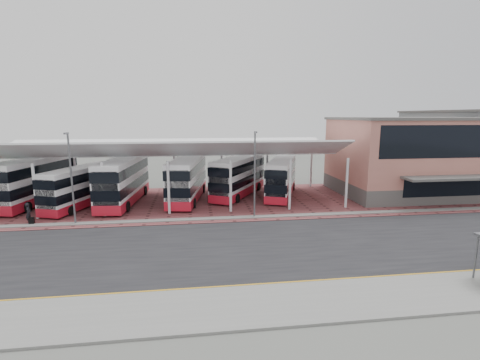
{
  "coord_description": "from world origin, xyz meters",
  "views": [
    {
      "loc": [
        -3.5,
        -24.73,
        9.46
      ],
      "look_at": [
        0.82,
        7.7,
        3.37
      ],
      "focal_mm": 26.0,
      "sensor_mm": 36.0,
      "label": 1
    }
  ],
  "objects": [
    {
      "name": "suitcase",
      "position": [
        -17.71,
        6.62,
        0.39
      ],
      "size": [
        0.38,
        0.27,
        0.65
      ],
      "primitive_type": "cube",
      "color": "black",
      "rests_on": "forecourt"
    },
    {
      "name": "lamp_west",
      "position": [
        -14.0,
        6.27,
        4.36
      ],
      "size": [
        0.16,
        0.9,
        8.07
      ],
      "color": "#5B5C61",
      "rests_on": "ground"
    },
    {
      "name": "bus_0",
      "position": [
        -20.45,
        14.74,
        2.51
      ],
      "size": [
        4.99,
        12.26,
        4.93
      ],
      "rotation": [
        0.0,
        0.0,
        -0.19
      ],
      "color": "white",
      "rests_on": "forecourt"
    },
    {
      "name": "sidewalk",
      "position": [
        0.0,
        -9.0,
        0.07
      ],
      "size": [
        120.0,
        4.0,
        0.14
      ],
      "primitive_type": "cube",
      "color": "slate",
      "rests_on": "ground"
    },
    {
      "name": "pedestrian",
      "position": [
        -18.07,
        6.97,
        0.99
      ],
      "size": [
        0.6,
        0.77,
        1.86
      ],
      "primitive_type": "imported",
      "rotation": [
        0.0,
        0.0,
        1.82
      ],
      "color": "black",
      "rests_on": "forecourt"
    },
    {
      "name": "bus_1",
      "position": [
        -15.29,
        12.57,
        2.12
      ],
      "size": [
        5.53,
        10.24,
        4.14
      ],
      "rotation": [
        0.0,
        0.0,
        -0.34
      ],
      "color": "white",
      "rests_on": "forecourt"
    },
    {
      "name": "ground",
      "position": [
        0.0,
        0.0,
        0.0
      ],
      "size": [
        140.0,
        140.0,
        0.0
      ],
      "primitive_type": "plane",
      "color": "#4F514B"
    },
    {
      "name": "north_kerb",
      "position": [
        0.0,
        6.2,
        0.07
      ],
      "size": [
        120.0,
        0.8,
        0.14
      ],
      "primitive_type": "cube",
      "color": "slate",
      "rests_on": "ground"
    },
    {
      "name": "yellow_line_near",
      "position": [
        0.0,
        -7.0,
        0.03
      ],
      "size": [
        120.0,
        0.12,
        0.01
      ],
      "primitive_type": "cube",
      "color": "#C18C1A",
      "rests_on": "road"
    },
    {
      "name": "yellow_line_far",
      "position": [
        0.0,
        -6.7,
        0.03
      ],
      "size": [
        120.0,
        0.12,
        0.01
      ],
      "primitive_type": "cube",
      "color": "#C18C1A",
      "rests_on": "road"
    },
    {
      "name": "road",
      "position": [
        0.0,
        -1.0,
        0.01
      ],
      "size": [
        120.0,
        14.0,
        0.02
      ],
      "primitive_type": "cube",
      "color": "black",
      "rests_on": "ground"
    },
    {
      "name": "bus_2",
      "position": [
        -11.13,
        13.56,
        2.47
      ],
      "size": [
        3.82,
        11.96,
        4.85
      ],
      "rotation": [
        0.0,
        0.0,
        -0.1
      ],
      "color": "white",
      "rests_on": "forecourt"
    },
    {
      "name": "bus_3",
      "position": [
        -4.3,
        14.09,
        2.4
      ],
      "size": [
        4.46,
        11.72,
        4.72
      ],
      "rotation": [
        0.0,
        0.0,
        -0.16
      ],
      "color": "white",
      "rests_on": "forecourt"
    },
    {
      "name": "forecourt",
      "position": [
        2.0,
        13.0,
        0.03
      ],
      "size": [
        72.0,
        16.0,
        0.06
      ],
      "primitive_type": "cube",
      "color": "brown",
      "rests_on": "ground"
    },
    {
      "name": "bus_4",
      "position": [
        1.71,
        15.48,
        2.33
      ],
      "size": [
        7.73,
        10.9,
        4.57
      ],
      "rotation": [
        0.0,
        0.0,
        -0.52
      ],
      "color": "white",
      "rests_on": "forecourt"
    },
    {
      "name": "bus_5",
      "position": [
        6.66,
        14.55,
        2.2
      ],
      "size": [
        6.01,
        10.64,
        4.32
      ],
      "rotation": [
        0.0,
        0.0,
        -0.37
      ],
      "color": "white",
      "rests_on": "forecourt"
    },
    {
      "name": "lamp_east",
      "position": [
        2.0,
        6.27,
        4.36
      ],
      "size": [
        0.16,
        0.9,
        8.07
      ],
      "color": "#5B5C61",
      "rests_on": "ground"
    },
    {
      "name": "canopy",
      "position": [
        -6.0,
        13.94,
        5.8
      ],
      "size": [
        37.0,
        11.63,
        7.07
      ],
      "color": "silver",
      "rests_on": "ground"
    },
    {
      "name": "terminal",
      "position": [
        23.0,
        13.92,
        4.66
      ],
      "size": [
        18.4,
        14.4,
        9.25
      ],
      "color": "#524F4D",
      "rests_on": "ground"
    }
  ]
}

